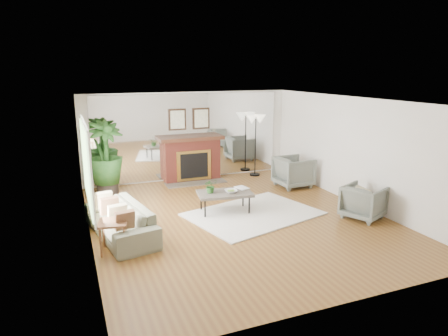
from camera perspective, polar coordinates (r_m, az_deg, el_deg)
name	(u,v)px	position (r m, az deg, el deg)	size (l,w,h in m)	color
ground	(237,218)	(8.65, 1.93, -7.17)	(7.00, 7.00, 0.00)	brown
wall_left	(86,175)	(7.62, -19.07, -0.98)	(0.02, 7.00, 2.50)	white
wall_right	(355,151)	(9.85, 18.17, 2.32)	(0.02, 7.00, 2.50)	white
wall_back	(189,136)	(11.50, -5.01, 4.55)	(6.00, 0.02, 2.50)	white
mirror_panel	(189,136)	(11.48, -4.98, 4.53)	(5.40, 0.04, 2.40)	silver
window_panel	(86,165)	(7.99, -19.07, 0.42)	(0.04, 2.40, 1.50)	#B2E09E
fireplace	(192,158)	(11.40, -4.61, 1.44)	(1.85, 0.83, 2.05)	maroon
area_rug	(253,214)	(8.87, 4.21, -6.55)	(2.70, 1.93, 0.03)	white
coffee_table	(225,194)	(8.83, 0.12, -3.72)	(1.27, 0.85, 0.47)	#585046
sofa	(120,221)	(7.91, -14.59, -7.30)	(2.10, 0.82, 0.61)	gray
armchair_back	(294,172)	(10.98, 9.91, -0.53)	(0.88, 0.90, 0.82)	gray
armchair_front	(363,202)	(9.05, 19.29, -4.58)	(0.77, 0.79, 0.72)	gray
side_table	(113,226)	(7.24, -15.58, -8.03)	(0.58, 0.58, 0.56)	brown
potted_ficus	(105,155)	(10.52, -16.58, 1.78)	(1.15, 1.15, 1.88)	#29231E
floor_lamp	(256,124)	(11.80, 4.56, 6.27)	(0.59, 0.33, 1.82)	black
tabletop_plant	(211,186)	(8.74, -1.91, -2.55)	(0.29, 0.25, 0.32)	#2F5A21
fruit_bowl	(231,191)	(8.78, 1.00, -3.34)	(0.27, 0.27, 0.07)	brown
book	(238,189)	(9.04, 1.96, -2.98)	(0.23, 0.32, 0.02)	brown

